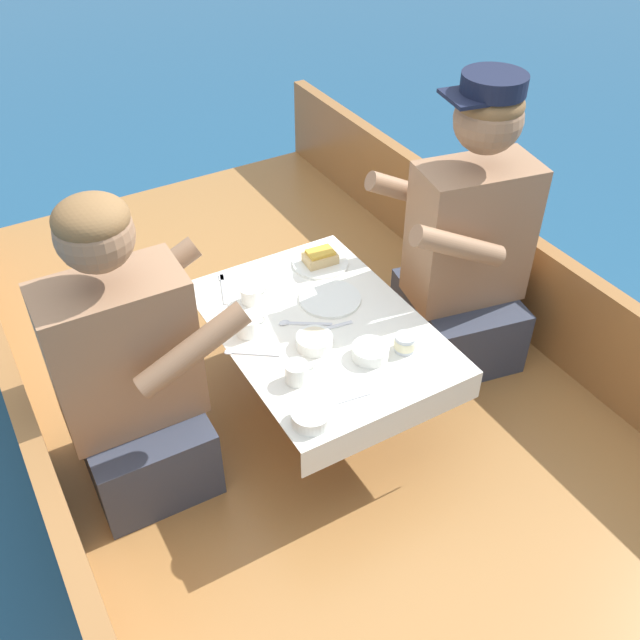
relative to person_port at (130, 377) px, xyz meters
name	(u,v)px	position (x,y,z in m)	size (l,w,h in m)	color
ground_plane	(308,439)	(0.61, 0.04, -0.66)	(60.00, 60.00, 0.00)	navy
boat_deck	(308,416)	(0.61, 0.04, -0.53)	(1.89, 3.43, 0.26)	#9E6B38
gunwale_port	(37,453)	(-0.31, 0.04, -0.19)	(0.06, 3.43, 0.41)	#936033
gunwale_starboard	(509,272)	(1.52, 0.04, -0.19)	(0.06, 3.43, 0.41)	#936033
cockpit_table	(320,334)	(0.61, -0.05, -0.06)	(0.62, 0.87, 0.38)	#B2B2B7
person_port	(130,377)	(0.00, 0.00, 0.00)	(0.53, 0.45, 0.99)	#333847
person_starboard	(466,251)	(1.22, -0.03, 0.05)	(0.58, 0.52, 1.07)	#333847
plate_sandwich	(320,263)	(0.78, 0.24, -0.01)	(0.20, 0.20, 0.01)	silver
plate_bread	(330,299)	(0.70, 0.04, -0.01)	(0.21, 0.21, 0.01)	silver
sandwich	(320,257)	(0.78, 0.24, 0.01)	(0.12, 0.09, 0.05)	tan
bowl_port_near	(370,351)	(0.67, -0.26, 0.00)	(0.11, 0.11, 0.04)	silver
bowl_starboard_near	(314,341)	(0.54, -0.13, 0.00)	(0.11, 0.11, 0.04)	silver
bowl_center_far	(311,416)	(0.38, -0.40, 0.00)	(0.11, 0.11, 0.04)	silver
coffee_cup_port	(248,325)	(0.39, 0.03, 0.01)	(0.10, 0.07, 0.06)	silver
coffee_cup_starboard	(297,372)	(0.42, -0.24, 0.01)	(0.10, 0.07, 0.06)	silver
coffee_cup_center	(251,295)	(0.47, 0.17, 0.01)	(0.09, 0.06, 0.05)	silver
tin_can	(405,343)	(0.77, -0.29, 0.01)	(0.07, 0.07, 0.05)	silver
utensil_fork_port	(338,402)	(0.48, -0.38, -0.02)	(0.17, 0.04, 0.00)	silver
utensil_spoon_center	(243,353)	(0.34, -0.05, -0.02)	(0.15, 0.11, 0.01)	silver
utensil_knife_port	(328,328)	(0.62, -0.08, -0.02)	(0.17, 0.04, 0.00)	silver
utensil_fork_starboard	(223,286)	(0.42, 0.29, -0.02)	(0.07, 0.17, 0.00)	silver
utensil_spoon_starboard	(297,323)	(0.55, -0.01, -0.02)	(0.15, 0.10, 0.01)	silver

